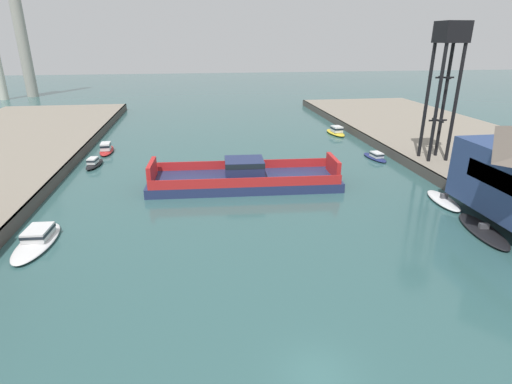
# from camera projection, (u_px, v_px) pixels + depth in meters

# --- Properties ---
(ground_plane) EXTENTS (400.00, 400.00, 0.00)m
(ground_plane) POSITION_uv_depth(u_px,v_px,m) (318.00, 376.00, 21.42)
(ground_plane) COLOR #335B5B
(chain_ferry) EXTENTS (22.98, 8.29, 3.35)m
(chain_ferry) POSITION_uv_depth(u_px,v_px,m) (244.00, 178.00, 48.53)
(chain_ferry) COLOR navy
(chain_ferry) RESTS_ON ground
(moored_boat_near_left) EXTENTS (2.22, 5.24, 1.33)m
(moored_boat_near_left) POSITION_uv_depth(u_px,v_px,m) (94.00, 163.00, 56.09)
(moored_boat_near_left) COLOR black
(moored_boat_near_left) RESTS_ON ground
(moored_boat_near_right) EXTENTS (2.52, 5.65, 1.09)m
(moored_boat_near_right) POSITION_uv_depth(u_px,v_px,m) (376.00, 156.00, 59.67)
(moored_boat_near_right) COLOR navy
(moored_boat_near_right) RESTS_ON ground
(moored_boat_mid_right) EXTENTS (2.63, 6.35, 1.06)m
(moored_boat_mid_right) POSITION_uv_depth(u_px,v_px,m) (443.00, 200.00, 43.78)
(moored_boat_mid_right) COLOR white
(moored_boat_mid_right) RESTS_ON ground
(moored_boat_far_left) EXTENTS (2.84, 6.49, 1.58)m
(moored_boat_far_left) POSITION_uv_depth(u_px,v_px,m) (336.00, 131.00, 74.87)
(moored_boat_far_left) COLOR yellow
(moored_boat_far_left) RESTS_ON ground
(moored_boat_far_right) EXTENTS (2.30, 6.56, 1.61)m
(moored_boat_far_right) POSITION_uv_depth(u_px,v_px,m) (106.00, 149.00, 62.99)
(moored_boat_far_right) COLOR red
(moored_boat_far_right) RESTS_ON ground
(moored_boat_upstream_a) EXTENTS (3.52, 7.98, 0.95)m
(moored_boat_upstream_a) POSITION_uv_depth(u_px,v_px,m) (483.00, 231.00, 37.04)
(moored_boat_upstream_a) COLOR black
(moored_boat_upstream_a) RESTS_ON ground
(moored_boat_upstream_b) EXTENTS (3.21, 7.93, 1.32)m
(moored_boat_upstream_b) POSITION_uv_depth(u_px,v_px,m) (37.00, 239.00, 34.94)
(moored_boat_upstream_b) COLOR white
(moored_boat_upstream_b) RESTS_ON ground
(crane_tower) EXTENTS (3.26, 3.26, 17.33)m
(crane_tower) POSITION_uv_depth(u_px,v_px,m) (448.00, 55.00, 50.52)
(crane_tower) COLOR black
(crane_tower) RESTS_ON quay_right
(smokestack_distant_b) EXTENTS (3.44, 3.44, 39.31)m
(smokestack_distant_b) POSITION_uv_depth(u_px,v_px,m) (19.00, 23.00, 116.23)
(smokestack_distant_b) COLOR #9E998E
(smokestack_distant_b) RESTS_ON ground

